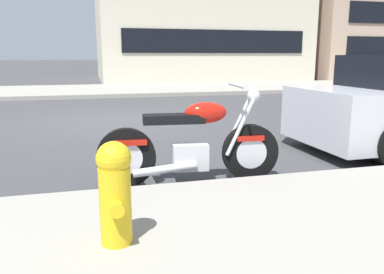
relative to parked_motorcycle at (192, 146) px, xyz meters
The scene contains 6 objects.
ground_plane 4.65m from the parked_motorcycle, 95.81° to the left, with size 260.00×260.00×0.00m, color #3D3D3F.
sidewalk_far_curb 16.64m from the parked_motorcycle, 46.11° to the left, with size 120.00×5.00×0.14m, color gray.
parking_stall_stripe 0.72m from the parked_motorcycle, 144.84° to the left, with size 0.12×2.20×0.01m, color silver.
parked_motorcycle is the anchor object (origin of this frame).
fire_hydrant 1.83m from the parked_motorcycle, 121.38° to the right, with size 0.24×0.36×0.73m.
townhouse_far_uphill 26.88m from the parked_motorcycle, 49.64° to the left, with size 11.89×12.05×8.64m.
Camera 1 is at (-0.61, -8.76, 1.43)m, focal length 36.39 mm.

